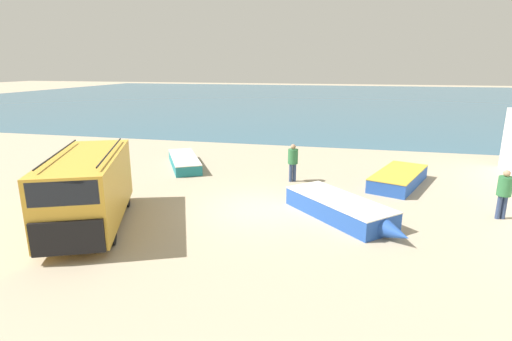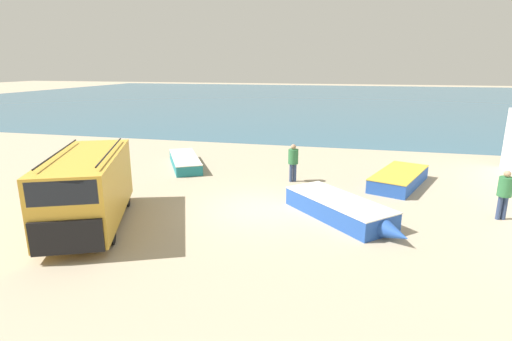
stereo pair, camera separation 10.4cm
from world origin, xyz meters
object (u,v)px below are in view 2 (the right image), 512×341
(parked_van, at_px, (88,188))
(fishing_rowboat_0, at_px, (342,209))
(fishing_rowboat_2, at_px, (185,161))
(fishing_rowboat_1, at_px, (400,178))
(fisherman_0, at_px, (293,159))
(fisherman_2, at_px, (505,191))

(parked_van, height_order, fishing_rowboat_0, parked_van)
(fishing_rowboat_2, bearing_deg, fishing_rowboat_1, -124.42)
(fishing_rowboat_0, height_order, fisherman_0, fisherman_0)
(fishing_rowboat_0, distance_m, fisherman_2, 5.51)
(fishing_rowboat_0, xyz_separation_m, fisherman_0, (-2.31, 4.10, 0.69))
(fisherman_2, bearing_deg, parked_van, 94.62)
(fishing_rowboat_1, bearing_deg, fisherman_0, 118.97)
(fishing_rowboat_1, xyz_separation_m, fisherman_2, (2.95, -3.55, 0.73))
(fishing_rowboat_2, xyz_separation_m, fisherman_0, (5.97, -1.56, 0.76))
(fisherman_2, bearing_deg, fishing_rowboat_0, 91.71)
(fishing_rowboat_0, xyz_separation_m, fishing_rowboat_1, (2.37, 4.77, -0.03))
(fishing_rowboat_2, bearing_deg, fishing_rowboat_0, -153.99)
(parked_van, height_order, fishing_rowboat_1, parked_van)
(fishing_rowboat_2, xyz_separation_m, fisherman_2, (13.61, -4.44, 0.77))
(fishing_rowboat_0, distance_m, fishing_rowboat_1, 5.33)
(fishing_rowboat_0, height_order, fishing_rowboat_1, fishing_rowboat_0)
(fisherman_0, bearing_deg, fishing_rowboat_1, -110.15)
(fishing_rowboat_0, relative_size, fishing_rowboat_2, 0.89)
(fishing_rowboat_1, height_order, fishing_rowboat_2, fishing_rowboat_1)
(fishing_rowboat_1, height_order, fisherman_0, fisherman_0)
(parked_van, height_order, fisherman_2, parked_van)
(parked_van, distance_m, fisherman_2, 13.88)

